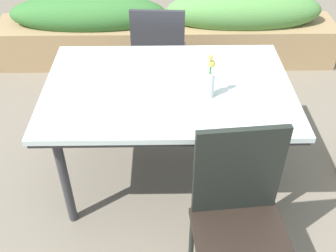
{
  "coord_description": "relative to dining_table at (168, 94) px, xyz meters",
  "views": [
    {
      "loc": [
        -0.01,
        -1.93,
        2.07
      ],
      "look_at": [
        0.02,
        0.05,
        0.45
      ],
      "focal_mm": 42.93,
      "sensor_mm": 36.0,
      "label": 1
    }
  ],
  "objects": [
    {
      "name": "ground_plane",
      "position": [
        -0.02,
        -0.05,
        -0.7
      ],
      "size": [
        12.0,
        12.0,
        0.0
      ],
      "primitive_type": "plane",
      "color": "#756B5B"
    },
    {
      "name": "dining_table",
      "position": [
        0.0,
        0.0,
        0.0
      ],
      "size": [
        1.46,
        0.98,
        0.76
      ],
      "color": "silver",
      "rests_on": "ground"
    },
    {
      "name": "chair_near_right",
      "position": [
        0.32,
        -0.82,
        -0.13
      ],
      "size": [
        0.47,
        0.47,
        1.0
      ],
      "rotation": [
        0.0,
        0.0,
        3.23
      ],
      "color": "black",
      "rests_on": "ground"
    },
    {
      "name": "chair_far_side",
      "position": [
        -0.06,
        0.82,
        -0.17
      ],
      "size": [
        0.44,
        0.44,
        0.92
      ],
      "rotation": [
        0.0,
        0.0,
        -0.06
      ],
      "color": "#362833",
      "rests_on": "ground"
    },
    {
      "name": "flower_vase",
      "position": [
        0.23,
        -0.12,
        0.17
      ],
      "size": [
        0.05,
        0.05,
        0.27
      ],
      "color": "silver",
      "rests_on": "dining_table"
    },
    {
      "name": "planter_box",
      "position": [
        0.02,
        1.65,
        -0.37
      ],
      "size": [
        3.29,
        0.51,
        0.71
      ],
      "color": "#9E7F56",
      "rests_on": "ground"
    }
  ]
}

